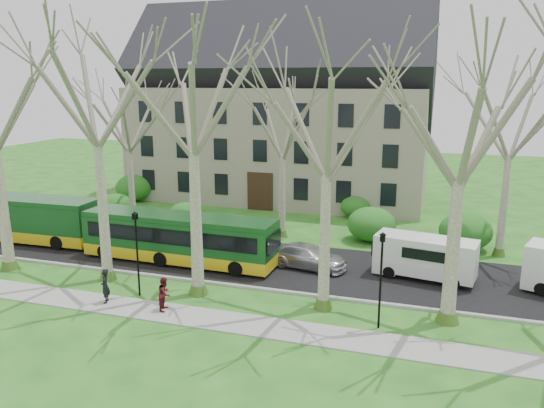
{
  "coord_description": "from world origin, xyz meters",
  "views": [
    {
      "loc": [
        8.03,
        -22.94,
        10.7
      ],
      "look_at": [
        -0.2,
        3.0,
        4.29
      ],
      "focal_mm": 35.0,
      "sensor_mm": 36.0,
      "label": 1
    }
  ],
  "objects": [
    {
      "name": "pedestrian_b",
      "position": [
        -3.85,
        -2.24,
        0.87
      ],
      "size": [
        0.73,
        0.87,
        1.61
      ],
      "primitive_type": "imported",
      "rotation": [
        0.0,
        0.0,
        1.74
      ],
      "color": "#4F121A",
      "rests_on": "sidewalk"
    },
    {
      "name": "bus_follow",
      "position": [
        -6.38,
        4.12,
        1.54
      ],
      "size": [
        11.94,
        2.84,
        2.97
      ],
      "primitive_type": null,
      "rotation": [
        0.0,
        0.0,
        -0.03
      ],
      "color": "#14461C",
      "rests_on": "road"
    },
    {
      "name": "curb",
      "position": [
        0.0,
        1.5,
        0.07
      ],
      "size": [
        80.0,
        0.25,
        0.14
      ],
      "primitive_type": "cube",
      "color": "#A5A39E",
      "rests_on": "ground"
    },
    {
      "name": "lamp_row",
      "position": [
        -0.0,
        -1.0,
        2.57
      ],
      "size": [
        36.22,
        0.22,
        4.3
      ],
      "color": "black",
      "rests_on": "ground"
    },
    {
      "name": "bus_lead",
      "position": [
        -19.26,
        4.84,
        1.61
      ],
      "size": [
        12.48,
        2.92,
        3.1
      ],
      "primitive_type": null,
      "rotation": [
        0.0,
        0.0,
        0.03
      ],
      "color": "#14461C",
      "rests_on": "road"
    },
    {
      "name": "hedges",
      "position": [
        -4.67,
        14.0,
        1.0
      ],
      "size": [
        30.6,
        8.6,
        2.0
      ],
      "color": "#2C651D",
      "rests_on": "ground"
    },
    {
      "name": "sidewalk",
      "position": [
        0.0,
        -2.5,
        0.03
      ],
      "size": [
        70.0,
        2.0,
        0.06
      ],
      "primitive_type": "cube",
      "color": "gray",
      "rests_on": "ground"
    },
    {
      "name": "ground",
      "position": [
        0.0,
        0.0,
        0.0
      ],
      "size": [
        120.0,
        120.0,
        0.0
      ],
      "primitive_type": "plane",
      "color": "#23601B",
      "rests_on": "ground"
    },
    {
      "name": "pedestrian_a",
      "position": [
        -7.03,
        -2.37,
        0.91
      ],
      "size": [
        0.63,
        0.74,
        1.71
      ],
      "primitive_type": "imported",
      "rotation": [
        0.0,
        0.0,
        -1.14
      ],
      "color": "black",
      "rests_on": "sidewalk"
    },
    {
      "name": "road",
      "position": [
        0.0,
        5.5,
        0.03
      ],
      "size": [
        80.0,
        8.0,
        0.06
      ],
      "primitive_type": "cube",
      "color": "black",
      "rests_on": "ground"
    },
    {
      "name": "tree_row_far",
      "position": [
        -1.33,
        11.0,
        6.0
      ],
      "size": [
        33.0,
        7.0,
        12.0
      ],
      "color": "gray",
      "rests_on": "ground"
    },
    {
      "name": "van_a",
      "position": [
        7.69,
        5.7,
        1.22
      ],
      "size": [
        5.57,
        2.85,
        2.32
      ],
      "primitive_type": null,
      "rotation": [
        0.0,
        0.0,
        -0.18
      ],
      "color": "white",
      "rests_on": "road"
    },
    {
      "name": "sedan",
      "position": [
        1.22,
        5.44,
        0.73
      ],
      "size": [
        4.85,
        2.65,
        1.33
      ],
      "primitive_type": "imported",
      "rotation": [
        0.0,
        0.0,
        1.39
      ],
      "color": "silver",
      "rests_on": "road"
    },
    {
      "name": "tree_row_verge",
      "position": [
        0.0,
        0.3,
        7.0
      ],
      "size": [
        49.0,
        7.0,
        14.0
      ],
      "color": "gray",
      "rests_on": "ground"
    },
    {
      "name": "building",
      "position": [
        -6.0,
        24.0,
        8.07
      ],
      "size": [
        26.5,
        12.2,
        16.0
      ],
      "color": "gray",
      "rests_on": "ground"
    }
  ]
}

